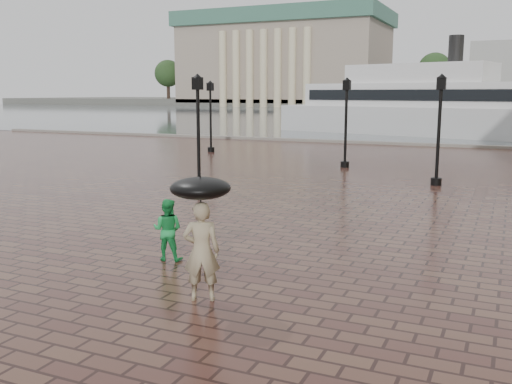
# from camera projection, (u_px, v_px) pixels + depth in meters

# --- Properties ---
(ground) EXTENTS (300.00, 300.00, 0.00)m
(ground) POSITION_uv_depth(u_px,v_px,m) (210.00, 270.00, 12.31)
(ground) COLOR #3B1F1A
(ground) RESTS_ON ground
(harbour_water) EXTENTS (240.00, 240.00, 0.00)m
(harbour_water) POSITION_uv_depth(u_px,v_px,m) (476.00, 116.00, 94.96)
(harbour_water) COLOR #485158
(harbour_water) RESTS_ON ground
(quay_edge) EXTENTS (80.00, 0.60, 0.30)m
(quay_edge) POSITION_uv_depth(u_px,v_px,m) (424.00, 146.00, 41.06)
(quay_edge) COLOR slate
(quay_edge) RESTS_ON ground
(far_shore) EXTENTS (300.00, 60.00, 2.00)m
(far_shore) POSITION_uv_depth(u_px,v_px,m) (492.00, 103.00, 155.88)
(far_shore) COLOR #4C4C47
(far_shore) RESTS_ON ground
(museum) EXTENTS (57.00, 32.50, 26.00)m
(museum) POSITION_uv_depth(u_px,v_px,m) (285.00, 57.00, 162.06)
(museum) COLOR gray
(museum) RESTS_ON ground
(far_trees) EXTENTS (188.00, 8.00, 13.50)m
(far_trees) POSITION_uv_depth(u_px,v_px,m) (491.00, 68.00, 134.67)
(far_trees) COLOR #2D2119
(far_trees) RESTS_ON ground
(street_lamps) EXTENTS (21.44, 14.44, 4.40)m
(street_lamps) POSITION_uv_depth(u_px,v_px,m) (352.00, 122.00, 28.36)
(street_lamps) COLOR black
(street_lamps) RESTS_ON ground
(adult_pedestrian) EXTENTS (0.80, 0.68, 1.86)m
(adult_pedestrian) POSITION_uv_depth(u_px,v_px,m) (201.00, 251.00, 10.40)
(adult_pedestrian) COLOR tan
(adult_pedestrian) RESTS_ON ground
(child_pedestrian) EXTENTS (0.79, 0.68, 1.42)m
(child_pedestrian) POSITION_uv_depth(u_px,v_px,m) (168.00, 230.00, 12.96)
(child_pedestrian) COLOR green
(child_pedestrian) RESTS_ON ground
(ferry_near) EXTENTS (27.06, 12.90, 8.63)m
(ferry_near) POSITION_uv_depth(u_px,v_px,m) (418.00, 106.00, 51.73)
(ferry_near) COLOR silver
(ferry_near) RESTS_ON ground
(umbrella) EXTENTS (1.10, 1.10, 1.19)m
(umbrella) POSITION_uv_depth(u_px,v_px,m) (200.00, 188.00, 10.20)
(umbrella) COLOR black
(umbrella) RESTS_ON ground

